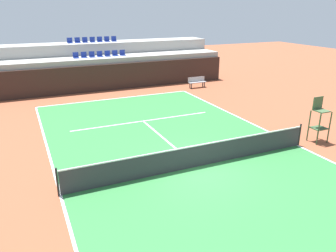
# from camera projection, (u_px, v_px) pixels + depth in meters

# --- Properties ---
(ground_plane) EXTENTS (80.00, 80.00, 0.00)m
(ground_plane) POSITION_uv_depth(u_px,v_px,m) (197.00, 167.00, 13.81)
(ground_plane) COLOR brown
(court_surface) EXTENTS (11.00, 24.00, 0.01)m
(court_surface) POSITION_uv_depth(u_px,v_px,m) (197.00, 167.00, 13.81)
(court_surface) COLOR #2D7238
(court_surface) RESTS_ON ground_plane
(baseline_far) EXTENTS (11.00, 0.10, 0.00)m
(baseline_far) POSITION_uv_depth(u_px,v_px,m) (116.00, 98.00, 24.06)
(baseline_far) COLOR white
(baseline_far) RESTS_ON court_surface
(sideline_left) EXTENTS (0.10, 24.00, 0.00)m
(sideline_left) POSITION_uv_depth(u_px,v_px,m) (61.00, 195.00, 11.69)
(sideline_left) COLOR white
(sideline_left) RESTS_ON court_surface
(sideline_right) EXTENTS (0.10, 24.00, 0.00)m
(sideline_right) POSITION_uv_depth(u_px,v_px,m) (297.00, 145.00, 15.92)
(sideline_right) COLOR white
(sideline_right) RESTS_ON court_surface
(service_line_far) EXTENTS (8.26, 0.10, 0.00)m
(service_line_far) POSITION_uv_depth(u_px,v_px,m) (143.00, 121.00, 19.30)
(service_line_far) COLOR white
(service_line_far) RESTS_ON court_surface
(centre_service_line) EXTENTS (0.10, 6.40, 0.00)m
(centre_service_line) POSITION_uv_depth(u_px,v_px,m) (166.00, 140.00, 16.56)
(centre_service_line) COLOR white
(centre_service_line) RESTS_ON court_surface
(back_wall) EXTENTS (20.66, 0.30, 2.03)m
(back_wall) POSITION_uv_depth(u_px,v_px,m) (106.00, 78.00, 26.13)
(back_wall) COLOR black
(back_wall) RESTS_ON ground_plane
(stands_tier_lower) EXTENTS (20.66, 2.40, 2.45)m
(stands_tier_lower) POSITION_uv_depth(u_px,v_px,m) (101.00, 72.00, 27.22)
(stands_tier_lower) COLOR #9E9E99
(stands_tier_lower) RESTS_ON ground_plane
(stands_tier_upper) EXTENTS (20.66, 2.40, 3.38)m
(stands_tier_upper) POSITION_uv_depth(u_px,v_px,m) (94.00, 62.00, 29.12)
(stands_tier_upper) COLOR #9E9E99
(stands_tier_upper) RESTS_ON ground_plane
(seating_row_lower) EXTENTS (4.23, 0.44, 0.44)m
(seating_row_lower) POSITION_uv_depth(u_px,v_px,m) (100.00, 55.00, 26.85)
(seating_row_lower) COLOR navy
(seating_row_lower) RESTS_ON stands_tier_lower
(seating_row_upper) EXTENTS (4.23, 0.44, 0.44)m
(seating_row_upper) POSITION_uv_depth(u_px,v_px,m) (93.00, 41.00, 28.59)
(seating_row_upper) COLOR navy
(seating_row_upper) RESTS_ON stands_tier_upper
(tennis_net) EXTENTS (11.08, 0.08, 1.07)m
(tennis_net) POSITION_uv_depth(u_px,v_px,m) (197.00, 156.00, 13.64)
(tennis_net) COLOR black
(tennis_net) RESTS_ON court_surface
(umpire_chair) EXTENTS (0.76, 0.66, 2.20)m
(umpire_chair) POSITION_uv_depth(u_px,v_px,m) (319.00, 118.00, 16.06)
(umpire_chair) COLOR #334C2D
(umpire_chair) RESTS_ON ground_plane
(player_bench) EXTENTS (1.50, 0.40, 0.85)m
(player_bench) POSITION_uv_depth(u_px,v_px,m) (197.00, 81.00, 27.22)
(player_bench) COLOR #99999E
(player_bench) RESTS_ON ground_plane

